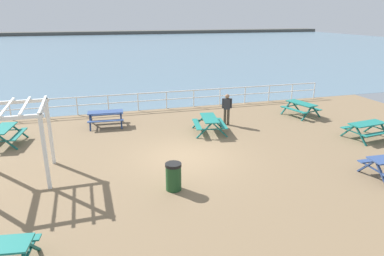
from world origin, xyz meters
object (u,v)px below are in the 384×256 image
picnic_table_near_right (4,132)px  litter_bin (173,176)px  lattice_pergola (11,126)px  picnic_table_corner (301,106)px  picnic_table_seaward (106,115)px  picnic_table_mid_centre (209,121)px  picnic_table_near_left (367,127)px  visitor (227,107)px

picnic_table_near_right → litter_bin: 8.94m
lattice_pergola → picnic_table_corner: bearing=15.6°
picnic_table_seaward → lattice_pergola: lattice_pergola is taller
picnic_table_mid_centre → picnic_table_seaward: size_ratio=1.06×
picnic_table_mid_centre → litter_bin: (-3.07, -5.26, -0.10)m
picnic_table_corner → lattice_pergola: bearing=92.1°
picnic_table_near_right → picnic_table_corner: size_ratio=0.93×
picnic_table_near_left → litter_bin: 10.17m
picnic_table_mid_centre → visitor: (1.30, 0.97, 0.36)m
picnic_table_near_right → lattice_pergola: 4.38m
picnic_table_near_left → picnic_table_corner: (-0.77, 4.27, 0.00)m
picnic_table_near_left → picnic_table_mid_centre: size_ratio=0.98×
picnic_table_near_left → visitor: size_ratio=1.19×
picnic_table_near_left → litter_bin: (-9.89, -2.34, -0.10)m
picnic_table_near_left → visitor: visitor is taller
picnic_table_near_right → picnic_table_corner: 15.48m
picnic_table_mid_centre → lattice_pergola: bearing=118.8°
picnic_table_seaward → visitor: (6.18, -1.58, 0.36)m
picnic_table_mid_centre → picnic_table_seaward: same height
picnic_table_near_left → picnic_table_near_right: bearing=159.2°
picnic_table_seaward → picnic_table_corner: bearing=-2.6°
picnic_table_near_right → litter_bin: size_ratio=2.09×
picnic_table_mid_centre → visitor: 1.66m
picnic_table_near_left → litter_bin: bearing=-173.8°
litter_bin → picnic_table_corner: bearing=35.9°
picnic_table_near_left → picnic_table_near_right: size_ratio=1.00×
picnic_table_mid_centre → litter_bin: size_ratio=2.12×
picnic_table_near_left → picnic_table_near_right: (-16.25, 3.94, 0.00)m
picnic_table_near_right → picnic_table_corner: bearing=-81.2°
picnic_table_corner → lattice_pergola: (-14.26, -4.29, 1.41)m
lattice_pergola → litter_bin: lattice_pergola is taller
picnic_table_corner → visitor: size_ratio=1.28×
picnic_table_near_left → lattice_pergola: 15.09m
visitor → lattice_pergola: lattice_pergola is taller
picnic_table_mid_centre → litter_bin: bearing=158.8°
visitor → picnic_table_mid_centre: bearing=-33.3°
picnic_table_mid_centre → lattice_pergola: (-8.20, -2.94, 1.41)m
picnic_table_near_right → visitor: size_ratio=1.19×
picnic_table_corner → litter_bin: litter_bin is taller
picnic_table_near_left → visitor: 6.77m
picnic_table_seaward → visitor: 6.38m
picnic_table_seaward → litter_bin: litter_bin is taller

